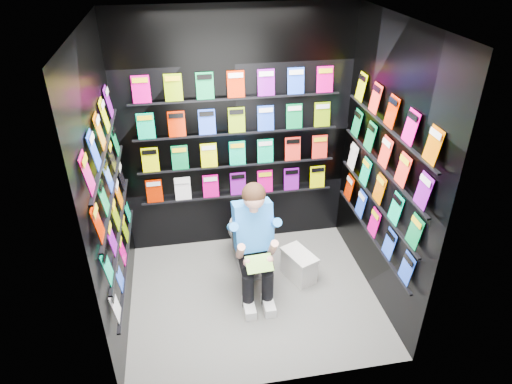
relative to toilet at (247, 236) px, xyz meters
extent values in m
plane|color=slate|center=(-0.02, -0.53, -0.37)|extent=(2.40, 2.40, 0.00)
plane|color=white|center=(-0.02, -0.53, 2.23)|extent=(2.40, 2.40, 0.00)
cube|color=black|center=(-0.02, 0.47, 0.93)|extent=(2.40, 0.04, 2.60)
cube|color=black|center=(-0.02, -1.53, 0.93)|extent=(2.40, 0.04, 2.60)
cube|color=black|center=(-1.22, -0.53, 0.93)|extent=(0.04, 2.00, 2.60)
cube|color=black|center=(1.18, -0.53, 0.93)|extent=(0.04, 2.00, 2.60)
imported|color=white|center=(0.00, 0.00, 0.00)|extent=(0.47, 0.78, 0.73)
cube|color=silver|center=(0.50, -0.32, -0.23)|extent=(0.33, 0.42, 0.28)
cube|color=silver|center=(0.50, -0.32, -0.08)|extent=(0.36, 0.45, 0.03)
cube|color=green|center=(0.00, -0.73, 0.21)|extent=(0.25, 0.16, 0.10)
camera|label=1|loc=(-0.59, -3.86, 2.83)|focal=32.00mm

